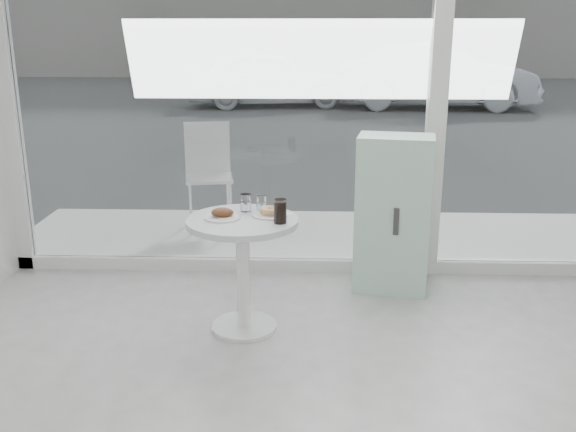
{
  "coord_description": "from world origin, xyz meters",
  "views": [
    {
      "loc": [
        -0.07,
        -2.0,
        1.94
      ],
      "look_at": [
        -0.2,
        1.7,
        0.85
      ],
      "focal_mm": 40.0,
      "sensor_mm": 36.0,
      "label": 1
    }
  ],
  "objects_px": {
    "car_silver": "(436,76)",
    "water_tumbler_a": "(246,204)",
    "car_white": "(269,78)",
    "plate_donut": "(270,213)",
    "cola_glass": "(280,212)",
    "plate_fritter": "(223,214)",
    "water_tumbler_b": "(261,204)",
    "main_table": "(243,251)",
    "patio_chair": "(209,169)",
    "mint_cabinet": "(393,214)"
  },
  "relations": [
    {
      "from": "main_table",
      "to": "water_tumbler_b",
      "type": "height_order",
      "value": "water_tumbler_b"
    },
    {
      "from": "water_tumbler_a",
      "to": "car_white",
      "type": "bearing_deg",
      "value": 92.96
    },
    {
      "from": "car_silver",
      "to": "plate_fritter",
      "type": "relative_size",
      "value": 20.45
    },
    {
      "from": "patio_chair",
      "to": "plate_fritter",
      "type": "relative_size",
      "value": 4.37
    },
    {
      "from": "patio_chair",
      "to": "plate_fritter",
      "type": "height_order",
      "value": "patio_chair"
    },
    {
      "from": "car_silver",
      "to": "water_tumbler_a",
      "type": "xyz_separation_m",
      "value": [
        -3.48,
        -12.05,
        0.04
      ]
    },
    {
      "from": "plate_donut",
      "to": "cola_glass",
      "type": "xyz_separation_m",
      "value": [
        0.07,
        -0.16,
        0.05
      ]
    },
    {
      "from": "water_tumbler_b",
      "to": "water_tumbler_a",
      "type": "bearing_deg",
      "value": 177.46
    },
    {
      "from": "patio_chair",
      "to": "water_tumbler_b",
      "type": "distance_m",
      "value": 2.1
    },
    {
      "from": "car_white",
      "to": "car_silver",
      "type": "relative_size",
      "value": 0.87
    },
    {
      "from": "mint_cabinet",
      "to": "patio_chair",
      "type": "bearing_deg",
      "value": 148.76
    },
    {
      "from": "mint_cabinet",
      "to": "patio_chair",
      "type": "xyz_separation_m",
      "value": [
        -1.61,
        1.41,
        0.03
      ]
    },
    {
      "from": "main_table",
      "to": "car_white",
      "type": "relative_size",
      "value": 0.19
    },
    {
      "from": "water_tumbler_a",
      "to": "water_tumbler_b",
      "type": "xyz_separation_m",
      "value": [
        0.1,
        -0.0,
        -0.0
      ]
    },
    {
      "from": "car_white",
      "to": "car_silver",
      "type": "xyz_separation_m",
      "value": [
        4.12,
        -0.33,
        0.08
      ]
    },
    {
      "from": "car_white",
      "to": "water_tumbler_b",
      "type": "xyz_separation_m",
      "value": [
        0.74,
        -12.39,
        0.12
      ]
    },
    {
      "from": "mint_cabinet",
      "to": "water_tumbler_a",
      "type": "bearing_deg",
      "value": -141.68
    },
    {
      "from": "car_white",
      "to": "plate_fritter",
      "type": "bearing_deg",
      "value": 173.77
    },
    {
      "from": "main_table",
      "to": "plate_fritter",
      "type": "height_order",
      "value": "plate_fritter"
    },
    {
      "from": "car_silver",
      "to": "water_tumbler_b",
      "type": "bearing_deg",
      "value": 167.98
    },
    {
      "from": "water_tumbler_b",
      "to": "cola_glass",
      "type": "relative_size",
      "value": 0.72
    },
    {
      "from": "water_tumbler_a",
      "to": "cola_glass",
      "type": "bearing_deg",
      "value": -47.17
    },
    {
      "from": "car_silver",
      "to": "plate_donut",
      "type": "height_order",
      "value": "car_silver"
    },
    {
      "from": "plate_donut",
      "to": "water_tumbler_a",
      "type": "distance_m",
      "value": 0.2
    },
    {
      "from": "water_tumbler_b",
      "to": "car_white",
      "type": "bearing_deg",
      "value": 93.44
    },
    {
      "from": "patio_chair",
      "to": "plate_fritter",
      "type": "xyz_separation_m",
      "value": [
        0.43,
        -2.15,
        0.17
      ]
    },
    {
      "from": "patio_chair",
      "to": "car_white",
      "type": "height_order",
      "value": "car_white"
    },
    {
      "from": "plate_donut",
      "to": "cola_glass",
      "type": "relative_size",
      "value": 1.56
    },
    {
      "from": "main_table",
      "to": "cola_glass",
      "type": "relative_size",
      "value": 5.05
    },
    {
      "from": "car_white",
      "to": "cola_glass",
      "type": "height_order",
      "value": "car_white"
    },
    {
      "from": "mint_cabinet",
      "to": "cola_glass",
      "type": "bearing_deg",
      "value": -124.43
    },
    {
      "from": "patio_chair",
      "to": "water_tumbler_b",
      "type": "xyz_separation_m",
      "value": [
        0.67,
        -1.98,
        0.19
      ]
    },
    {
      "from": "water_tumbler_b",
      "to": "cola_glass",
      "type": "height_order",
      "value": "cola_glass"
    },
    {
      "from": "main_table",
      "to": "mint_cabinet",
      "type": "distance_m",
      "value": 1.29
    },
    {
      "from": "plate_donut",
      "to": "cola_glass",
      "type": "height_order",
      "value": "cola_glass"
    },
    {
      "from": "car_silver",
      "to": "water_tumbler_a",
      "type": "relative_size",
      "value": 40.75
    },
    {
      "from": "plate_fritter",
      "to": "main_table",
      "type": "bearing_deg",
      "value": -1.17
    },
    {
      "from": "patio_chair",
      "to": "water_tumbler_b",
      "type": "height_order",
      "value": "patio_chair"
    },
    {
      "from": "plate_fritter",
      "to": "plate_donut",
      "type": "bearing_deg",
      "value": 13.5
    },
    {
      "from": "cola_glass",
      "to": "mint_cabinet",
      "type": "bearing_deg",
      "value": 45.64
    },
    {
      "from": "car_white",
      "to": "plate_donut",
      "type": "height_order",
      "value": "car_white"
    },
    {
      "from": "plate_donut",
      "to": "water_tumbler_a",
      "type": "height_order",
      "value": "water_tumbler_a"
    },
    {
      "from": "main_table",
      "to": "water_tumbler_a",
      "type": "xyz_separation_m",
      "value": [
        0.01,
        0.18,
        0.27
      ]
    },
    {
      "from": "plate_fritter",
      "to": "plate_donut",
      "type": "relative_size",
      "value": 0.98
    },
    {
      "from": "car_white",
      "to": "car_silver",
      "type": "height_order",
      "value": "car_silver"
    },
    {
      "from": "main_table",
      "to": "plate_fritter",
      "type": "distance_m",
      "value": 0.28
    },
    {
      "from": "patio_chair",
      "to": "plate_donut",
      "type": "bearing_deg",
      "value": -81.65
    },
    {
      "from": "mint_cabinet",
      "to": "car_white",
      "type": "bearing_deg",
      "value": 108.07
    },
    {
      "from": "car_white",
      "to": "water_tumbler_a",
      "type": "xyz_separation_m",
      "value": [
        0.64,
        -12.38,
        0.12
      ]
    },
    {
      "from": "car_silver",
      "to": "cola_glass",
      "type": "bearing_deg",
      "value": 168.88
    }
  ]
}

